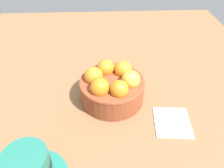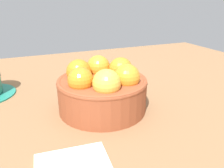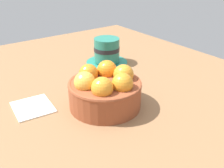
% 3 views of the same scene
% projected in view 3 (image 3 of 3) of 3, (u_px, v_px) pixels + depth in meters
% --- Properties ---
extents(ground_plane, '(1.25, 1.01, 0.05)m').
position_uv_depth(ground_plane, '(105.00, 114.00, 0.63)').
color(ground_plane, brown).
extents(terracotta_bowl, '(0.17, 0.17, 0.10)m').
position_uv_depth(terracotta_bowl, '(105.00, 89.00, 0.60)').
color(terracotta_bowl, brown).
rests_on(terracotta_bowl, ground_plane).
extents(coffee_cup, '(0.14, 0.14, 0.08)m').
position_uv_depth(coffee_cup, '(107.00, 52.00, 0.85)').
color(coffee_cup, '#207B67').
rests_on(coffee_cup, ground_plane).
extents(folded_napkin, '(0.10, 0.09, 0.01)m').
position_uv_depth(folded_napkin, '(33.00, 107.00, 0.61)').
color(folded_napkin, white).
rests_on(folded_napkin, ground_plane).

